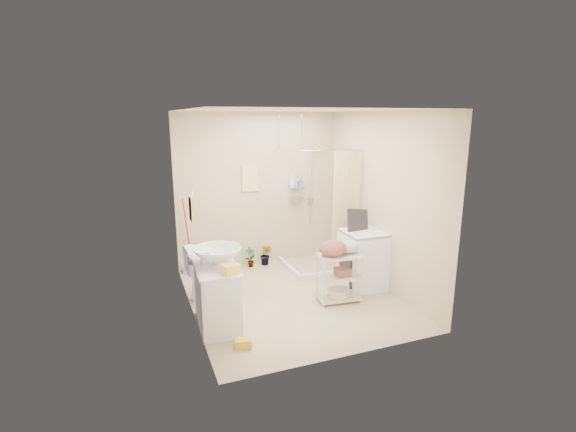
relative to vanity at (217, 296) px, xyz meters
name	(u,v)px	position (x,y,z in m)	size (l,w,h in m)	color
floor	(293,297)	(1.16, 0.42, -0.39)	(3.20, 3.20, 0.00)	#C6B894
ceiling	(293,110)	(1.16, 0.42, 2.21)	(2.80, 3.20, 0.04)	silver
wall_back	(258,190)	(1.16, 2.02, 0.91)	(2.80, 0.04, 2.60)	beige
wall_front	(351,241)	(1.16, -1.18, 0.91)	(2.80, 0.04, 2.60)	beige
wall_left	(188,217)	(-0.24, 0.42, 0.91)	(0.04, 3.20, 2.60)	beige
wall_right	(381,201)	(2.56, 0.42, 0.91)	(0.04, 3.20, 2.60)	beige
vanity	(217,296)	(0.00, 0.00, 0.00)	(0.50, 0.89, 0.78)	silver
sink	(217,255)	(0.04, 0.08, 0.49)	(0.59, 0.59, 0.20)	silver
counter_basket	(231,269)	(0.11, -0.31, 0.44)	(0.19, 0.14, 0.10)	yellow
floor_basket	(243,341)	(0.16, -0.60, -0.32)	(0.26, 0.20, 0.14)	yellow
toilet	(214,272)	(0.12, 0.83, 0.00)	(0.43, 0.76, 0.77)	white
mop	(185,236)	(-0.12, 1.93, 0.25)	(0.12, 0.12, 1.27)	red
potted_plant_a	(250,257)	(0.94, 1.83, -0.21)	(0.19, 0.13, 0.35)	#965A34
potted_plant_b	(266,255)	(1.22, 1.83, -0.20)	(0.20, 0.16, 0.37)	brown
hanging_towel	(250,179)	(1.01, 2.00, 1.11)	(0.28, 0.03, 0.42)	beige
towel_ring	(191,207)	(-0.22, 0.22, 1.08)	(0.04, 0.22, 0.34)	beige
tp_holder	(193,260)	(-0.20, 0.47, 0.33)	(0.08, 0.12, 0.14)	white
shower	(317,207)	(2.01, 1.47, 0.66)	(1.10, 1.10, 2.10)	silver
shampoo_bottle_a	(292,180)	(1.75, 1.94, 1.06)	(0.10, 0.10, 0.26)	silver
shampoo_bottle_b	(300,182)	(1.91, 1.94, 1.01)	(0.07, 0.07, 0.16)	#3C5BB9
washing_machine	(363,259)	(2.30, 0.42, 0.04)	(0.59, 0.61, 0.87)	silver
laundry_rack	(339,273)	(1.73, 0.10, 0.01)	(0.59, 0.34, 0.81)	beige
ironing_board	(359,249)	(2.21, 0.41, 0.22)	(0.35, 0.10, 1.23)	black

